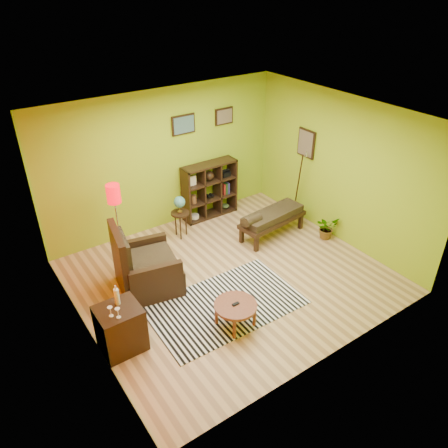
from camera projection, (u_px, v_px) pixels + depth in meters
ground at (230, 276)px, 7.63m from camera, size 5.00×5.00×0.00m
room_shell at (226, 184)px, 6.68m from camera, size 5.04×4.54×2.82m
zebra_rug at (225, 305)px, 6.98m from camera, size 2.43×1.49×0.01m
coffee_table at (236, 307)px, 6.44m from camera, size 0.64×0.64×0.41m
armchair at (144, 270)px, 7.19m from camera, size 1.14×1.14×1.19m
side_cabinet at (121, 328)px, 6.05m from camera, size 0.59×0.54×1.01m
floor_lamp at (114, 201)px, 7.28m from camera, size 0.24×0.24×1.59m
globe_table at (180, 207)px, 8.42m from camera, size 0.36×0.36×0.88m
cube_shelf at (210, 190)px, 9.21m from camera, size 1.20×0.35×1.20m
bench at (271, 217)px, 8.55m from camera, size 1.49×0.67×0.67m
potted_plant at (326, 230)px, 8.62m from camera, size 0.46×0.50×0.36m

